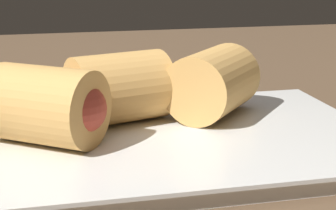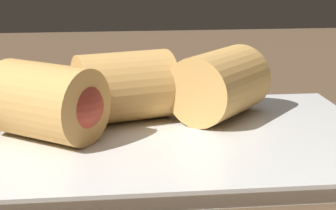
{
  "view_description": "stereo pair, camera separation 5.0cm",
  "coord_description": "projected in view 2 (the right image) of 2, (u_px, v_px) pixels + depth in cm",
  "views": [
    {
      "loc": [
        13.14,
        39.73,
        17.69
      ],
      "look_at": [
        3.51,
        -1.56,
        5.85
      ],
      "focal_mm": 60.0,
      "sensor_mm": 36.0,
      "label": 1
    },
    {
      "loc": [
        8.21,
        40.57,
        17.69
      ],
      "look_at": [
        3.51,
        -1.56,
        5.85
      ],
      "focal_mm": 60.0,
      "sensor_mm": 36.0,
      "label": 2
    }
  ],
  "objects": [
    {
      "name": "serving_plate",
      "position": [
        168.0,
        142.0,
        0.45
      ],
      "size": [
        33.2,
        22.24,
        1.5
      ],
      "color": "silver",
      "rests_on": "table_surface"
    },
    {
      "name": "roll_front_right",
      "position": [
        223.0,
        83.0,
        0.49
      ],
      "size": [
        9.65,
        9.84,
        5.88
      ],
      "color": "#DBA356",
      "rests_on": "serving_plate"
    },
    {
      "name": "roll_front_left",
      "position": [
        130.0,
        86.0,
        0.48
      ],
      "size": [
        9.51,
        7.9,
        5.88
      ],
      "color": "#DBA356",
      "rests_on": "serving_plate"
    },
    {
      "name": "spoon",
      "position": [
        155.0,
        89.0,
        0.62
      ],
      "size": [
        19.02,
        9.0,
        1.44
      ],
      "color": "silver",
      "rests_on": "table_surface"
    },
    {
      "name": "roll_back_left",
      "position": [
        51.0,
        102.0,
        0.43
      ],
      "size": [
        9.87,
        9.44,
        5.88
      ],
      "color": "#DBA356",
      "rests_on": "serving_plate"
    },
    {
      "name": "table_surface",
      "position": [
        214.0,
        168.0,
        0.44
      ],
      "size": [
        180.0,
        140.0,
        2.0
      ],
      "color": "brown",
      "rests_on": "ground"
    }
  ]
}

